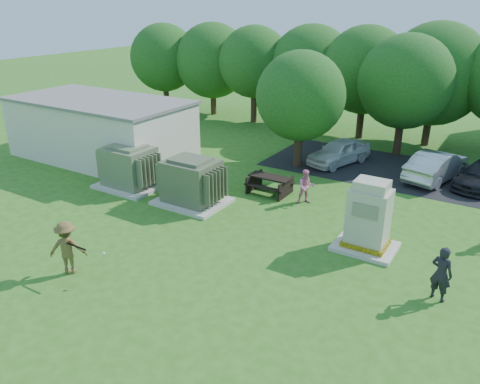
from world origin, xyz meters
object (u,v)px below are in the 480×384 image
Objects in this scene: person_by_generator at (441,274)px; generator_cabinet at (368,220)px; person_at_picnic at (306,187)px; car_white at (339,152)px; picnic_table at (270,182)px; car_silver_a at (437,165)px; transformer_left at (129,168)px; transformer_right at (191,182)px; batter at (67,248)px.

generator_cabinet is at bearing -18.44° from person_by_generator.
person_at_picnic is 0.39× the size of car_white.
person_by_generator reaches higher than picnic_table.
car_white is (1.19, 5.73, 0.16)m from picnic_table.
person_at_picnic is (1.91, -0.19, 0.26)m from picnic_table.
person_at_picnic is 0.35× the size of car_silver_a.
transformer_left is 1.95× the size of person_at_picnic.
person_by_generator is (10.62, -1.88, -0.09)m from transformer_right.
picnic_table is (6.05, 2.83, -0.45)m from transformer_left.
person_at_picnic is (4.26, 2.64, -0.20)m from transformer_right.
generator_cabinet is (7.81, 0.01, 0.18)m from transformer_right.
generator_cabinet reaches higher than car_silver_a.
person_by_generator is 7.81m from person_at_picnic.
generator_cabinet is at bearing -44.36° from car_white.
generator_cabinet is 1.49× the size of person_by_generator.
transformer_left is 11.21m from car_white.
transformer_right reaches higher than person_by_generator.
batter is at bearing -103.61° from picnic_table.
person_by_generator is (10.57, 4.78, -0.04)m from batter.
car_silver_a reaches higher than picnic_table.
transformer_left reaches higher than person_by_generator.
person_at_picnic is at bearing -149.79° from batter.
person_by_generator is at bearing 168.89° from batter.
transformer_right is at bearing 5.46° from person_by_generator.
batter is (-2.30, -9.50, 0.40)m from picnic_table.
batter reaches higher than person_at_picnic.
person_by_generator reaches higher than car_silver_a.
transformer_left reaches higher than picnic_table.
picnic_table is at bearing 137.42° from person_at_picnic.
person_by_generator is at bearing -7.49° from transformer_left.
transformer_left is 3.70m from transformer_right.
person_at_picnic is at bearing 31.81° from transformer_right.
person_at_picnic is 5.96m from car_white.
car_silver_a is (0.74, 8.77, -0.42)m from generator_cabinet.
generator_cabinet is at bearing 98.84° from car_silver_a.
transformer_left is 14.44m from person_by_generator.
transformer_right reaches higher than car_silver_a.
transformer_right is (3.70, 0.00, 0.00)m from transformer_left.
person_at_picnic is at bearing 68.72° from car_silver_a.
person_at_picnic is (7.96, 2.64, -0.20)m from transformer_left.
transformer_right reaches higher than batter.
transformer_left is 1.71× the size of person_by_generator.
transformer_right is 6.67m from batter.
person_at_picnic reaches higher than picnic_table.
car_silver_a is at bearing 43.83° from picnic_table.
picnic_table is 1.25× the size of person_at_picnic.
person_by_generator is 12.61m from car_white.
person_by_generator is at bearing -10.05° from transformer_right.
car_silver_a is (12.25, 8.78, -0.24)m from transformer_left.
generator_cabinet reaches higher than picnic_table.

